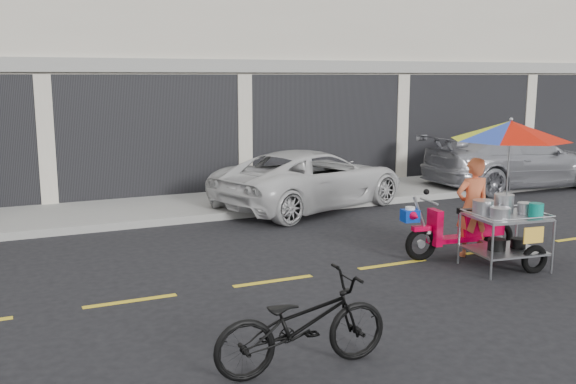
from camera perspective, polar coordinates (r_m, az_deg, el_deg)
name	(u,v)px	position (r m, az deg, el deg)	size (l,w,h in m)	color
ground	(392,264)	(10.08, 9.27, -6.38)	(90.00, 90.00, 0.00)	black
sidewalk	(260,199)	(14.82, -2.49, -0.58)	(45.00, 3.00, 0.15)	gray
shophouse_block	(283,31)	(20.39, -0.48, 14.13)	(36.00, 8.11, 10.40)	beige
centerline	(393,264)	(10.08, 9.27, -6.35)	(42.00, 0.10, 0.01)	gold
white_pickup	(312,179)	(14.09, 2.13, 1.18)	(2.12, 4.60, 1.28)	silver
silver_pickup	(516,160)	(17.61, 19.61, 2.70)	(2.03, 5.00, 1.45)	#A1A2AA
near_bicycle	(302,323)	(6.40, 1.27, -11.61)	(0.63, 1.82, 0.96)	black
food_vendor_rig	(495,172)	(10.22, 17.88, 1.70)	(2.26, 1.99, 2.27)	black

